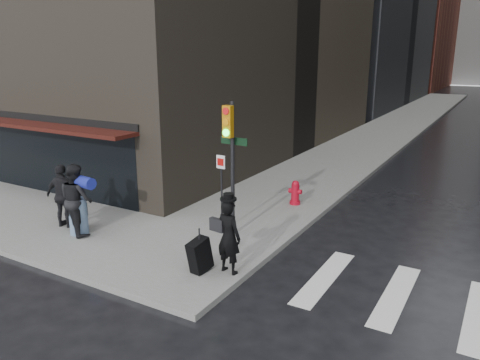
% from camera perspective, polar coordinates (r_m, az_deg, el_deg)
% --- Properties ---
extents(ground, '(140.00, 140.00, 0.00)m').
position_cam_1_polar(ground, '(11.89, -7.76, -9.74)').
color(ground, black).
rests_on(ground, ground).
extents(sidewalk_left, '(4.00, 50.00, 0.15)m').
position_cam_1_polar(sidewalk_left, '(36.39, 19.34, 6.75)').
color(sidewalk_left, slate).
rests_on(sidewalk_left, ground).
extents(storefront, '(8.40, 1.11, 2.83)m').
position_cam_1_polar(storefront, '(17.47, -22.55, 3.68)').
color(storefront, black).
rests_on(storefront, ground).
extents(man_overcoat, '(1.09, 0.93, 1.91)m').
position_cam_1_polar(man_overcoat, '(10.59, -2.13, -7.24)').
color(man_overcoat, black).
rests_on(man_overcoat, ground).
extents(man_jeans, '(1.38, 1.07, 1.98)m').
position_cam_1_polar(man_jeans, '(13.49, -19.26, -2.22)').
color(man_jeans, black).
rests_on(man_jeans, ground).
extents(man_greycoat, '(1.14, 0.66, 1.83)m').
position_cam_1_polar(man_greycoat, '(14.19, -20.75, -1.82)').
color(man_greycoat, black).
rests_on(man_greycoat, ground).
extents(traffic_light, '(0.91, 0.44, 3.65)m').
position_cam_1_polar(traffic_light, '(12.27, -1.26, 3.55)').
color(traffic_light, black).
rests_on(traffic_light, ground).
extents(fire_hydrant, '(0.44, 0.35, 0.80)m').
position_cam_1_polar(fire_hydrant, '(15.48, 6.75, -1.66)').
color(fire_hydrant, '#A30A1C').
rests_on(fire_hydrant, ground).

